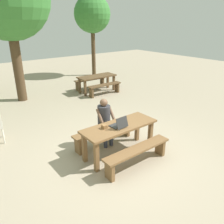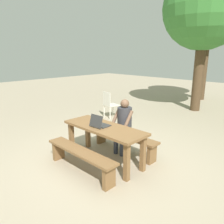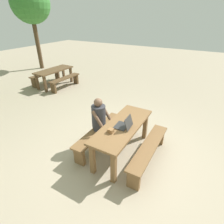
% 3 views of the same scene
% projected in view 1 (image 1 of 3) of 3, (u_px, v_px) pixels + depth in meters
% --- Properties ---
extents(ground_plane, '(30.00, 30.00, 0.00)m').
position_uv_depth(ground_plane, '(119.00, 153.00, 5.47)').
color(ground_plane, tan).
extents(picnic_table_front, '(1.82, 0.67, 0.76)m').
position_uv_depth(picnic_table_front, '(119.00, 130.00, 5.24)').
color(picnic_table_front, brown).
rests_on(picnic_table_front, ground).
extents(bench_near, '(1.71, 0.30, 0.44)m').
position_uv_depth(bench_near, '(137.00, 153.00, 4.90)').
color(bench_near, brown).
rests_on(bench_near, ground).
extents(bench_far, '(1.71, 0.30, 0.44)m').
position_uv_depth(bench_far, '(104.00, 132.00, 5.80)').
color(bench_far, brown).
rests_on(bench_far, ground).
extents(laptop, '(0.33, 0.34, 0.26)m').
position_uv_depth(laptop, '(119.00, 124.00, 5.08)').
color(laptop, '#2D2D2D').
rests_on(laptop, picnic_table_front).
extents(small_pouch, '(0.10, 0.11, 0.08)m').
position_uv_depth(small_pouch, '(104.00, 127.00, 5.02)').
color(small_pouch, olive).
rests_on(small_pouch, picnic_table_front).
extents(person_seated, '(0.43, 0.42, 1.22)m').
position_uv_depth(person_seated, '(105.00, 119.00, 5.63)').
color(person_seated, '#333847').
rests_on(person_seated, ground).
extents(picnic_table_mid, '(1.72, 0.72, 0.72)m').
position_uv_depth(picnic_table_mid, '(97.00, 78.00, 10.03)').
color(picnic_table_mid, brown).
rests_on(picnic_table_mid, ground).
extents(bench_mid_south, '(1.54, 0.34, 0.46)m').
position_uv_depth(bench_mid_south, '(105.00, 87.00, 9.68)').
color(bench_mid_south, brown).
rests_on(bench_mid_south, ground).
extents(bench_mid_north, '(1.54, 0.34, 0.46)m').
position_uv_depth(bench_mid_north, '(90.00, 81.00, 10.56)').
color(bench_mid_north, brown).
rests_on(bench_mid_north, ground).
extents(tree_left, '(1.96, 1.96, 4.27)m').
position_uv_depth(tree_left, '(92.00, 15.00, 12.14)').
color(tree_left, '#4C3823').
rests_on(tree_left, ground).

